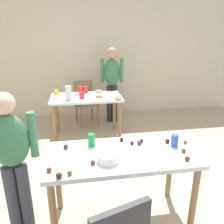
# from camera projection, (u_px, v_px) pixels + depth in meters

# --- Properties ---
(ground_plane) EXTENTS (6.40, 6.40, 0.00)m
(ground_plane) POSITION_uv_depth(u_px,v_px,m) (132.00, 211.00, 2.38)
(ground_plane) COLOR tan
(wall_back) EXTENTS (6.40, 0.10, 2.60)m
(wall_back) POSITION_uv_depth(u_px,v_px,m) (98.00, 56.00, 4.93)
(wall_back) COLOR beige
(wall_back) RESTS_ON ground_plane
(dining_table_near) EXTENTS (1.33, 0.65, 0.75)m
(dining_table_near) POSITION_uv_depth(u_px,v_px,m) (121.00, 163.00, 2.07)
(dining_table_near) COLOR silver
(dining_table_near) RESTS_ON ground_plane
(dining_table_far) EXTENTS (1.19, 0.67, 0.75)m
(dining_table_far) POSITION_uv_depth(u_px,v_px,m) (86.00, 103.00, 3.89)
(dining_table_far) COLOR silver
(dining_table_far) RESTS_ON ground_plane
(chair_far_table) EXTENTS (0.49, 0.49, 0.87)m
(chair_far_table) POSITION_uv_depth(u_px,v_px,m) (85.00, 100.00, 4.58)
(chair_far_table) COLOR olive
(chair_far_table) RESTS_ON ground_plane
(person_girl_near) EXTENTS (0.46, 0.24, 1.34)m
(person_girl_near) POSITION_uv_depth(u_px,v_px,m) (12.00, 155.00, 1.93)
(person_girl_near) COLOR #383D4C
(person_girl_near) RESTS_ON ground_plane
(person_adult_far) EXTENTS (0.46, 0.24, 1.51)m
(person_adult_far) POSITION_uv_depth(u_px,v_px,m) (112.00, 79.00, 4.52)
(person_adult_far) COLOR #28282D
(person_adult_far) RESTS_ON ground_plane
(mixing_bowl) EXTENTS (0.18, 0.18, 0.07)m
(mixing_bowl) POSITION_uv_depth(u_px,v_px,m) (108.00, 158.00, 1.88)
(mixing_bowl) COLOR white
(mixing_bowl) RESTS_ON dining_table_near
(soda_can) EXTENTS (0.07, 0.07, 0.12)m
(soda_can) POSITION_uv_depth(u_px,v_px,m) (91.00, 140.00, 2.14)
(soda_can) COLOR #198438
(soda_can) RESTS_ON dining_table_near
(fork_near) EXTENTS (0.17, 0.02, 0.01)m
(fork_near) POSITION_uv_depth(u_px,v_px,m) (125.00, 153.00, 2.02)
(fork_near) COLOR silver
(fork_near) RESTS_ON dining_table_near
(cup_near_0) EXTENTS (0.07, 0.07, 0.12)m
(cup_near_0) POSITION_uv_depth(u_px,v_px,m) (175.00, 140.00, 2.14)
(cup_near_0) COLOR #3351B2
(cup_near_0) RESTS_ON dining_table_near
(cake_ball_0) EXTENTS (0.04, 0.04, 0.04)m
(cake_ball_0) POSITION_uv_depth(u_px,v_px,m) (132.00, 143.00, 2.18)
(cake_ball_0) COLOR #3D2319
(cake_ball_0) RESTS_ON dining_table_near
(cake_ball_1) EXTENTS (0.04, 0.04, 0.04)m
(cake_ball_1) POSITION_uv_depth(u_px,v_px,m) (122.00, 139.00, 2.24)
(cake_ball_1) COLOR #3D2319
(cake_ball_1) RESTS_ON dining_table_near
(cake_ball_2) EXTENTS (0.04, 0.04, 0.04)m
(cake_ball_2) POSITION_uv_depth(u_px,v_px,m) (187.00, 158.00, 1.90)
(cake_ball_2) COLOR brown
(cake_ball_2) RESTS_ON dining_table_near
(cake_ball_3) EXTENTS (0.04, 0.04, 0.04)m
(cake_ball_3) POSITION_uv_depth(u_px,v_px,m) (49.00, 170.00, 1.74)
(cake_ball_3) COLOR brown
(cake_ball_3) RESTS_ON dining_table_near
(cake_ball_4) EXTENTS (0.05, 0.05, 0.05)m
(cake_ball_4) POSITION_uv_depth(u_px,v_px,m) (139.00, 142.00, 2.18)
(cake_ball_4) COLOR brown
(cake_ball_4) RESTS_ON dining_table_near
(cake_ball_5) EXTENTS (0.04, 0.04, 0.04)m
(cake_ball_5) POSITION_uv_depth(u_px,v_px,m) (184.00, 151.00, 2.03)
(cake_ball_5) COLOR brown
(cake_ball_5) RESTS_ON dining_table_near
(cake_ball_6) EXTENTS (0.04, 0.04, 0.04)m
(cake_ball_6) POSITION_uv_depth(u_px,v_px,m) (185.00, 142.00, 2.19)
(cake_ball_6) COLOR brown
(cake_ball_6) RESTS_ON dining_table_near
(cake_ball_7) EXTENTS (0.05, 0.05, 0.05)m
(cake_ball_7) POSITION_uv_depth(u_px,v_px,m) (59.00, 175.00, 1.67)
(cake_ball_7) COLOR #3D2319
(cake_ball_7) RESTS_ON dining_table_near
(cake_ball_8) EXTENTS (0.05, 0.05, 0.05)m
(cake_ball_8) POSITION_uv_depth(u_px,v_px,m) (167.00, 141.00, 2.21)
(cake_ball_8) COLOR #3D2319
(cake_ball_8) RESTS_ON dining_table_near
(cake_ball_9) EXTENTS (0.04, 0.04, 0.04)m
(cake_ball_9) POSITION_uv_depth(u_px,v_px,m) (141.00, 141.00, 2.22)
(cake_ball_9) COLOR #3D2319
(cake_ball_9) RESTS_ON dining_table_near
(cake_ball_10) EXTENTS (0.04, 0.04, 0.04)m
(cake_ball_10) POSITION_uv_depth(u_px,v_px,m) (70.00, 173.00, 1.71)
(cake_ball_10) COLOR brown
(cake_ball_10) RESTS_ON dining_table_near
(cake_ball_11) EXTENTS (0.04, 0.04, 0.04)m
(cake_ball_11) POSITION_uv_depth(u_px,v_px,m) (93.00, 162.00, 1.84)
(cake_ball_11) COLOR brown
(cake_ball_11) RESTS_ON dining_table_near
(cake_ball_12) EXTENTS (0.05, 0.05, 0.05)m
(cake_ball_12) POSITION_uv_depth(u_px,v_px,m) (66.00, 147.00, 2.10)
(cake_ball_12) COLOR #3D2319
(cake_ball_12) RESTS_ON dining_table_near
(pitcher_far) EXTENTS (0.10, 0.10, 0.22)m
(pitcher_far) POSITION_uv_depth(u_px,v_px,m) (68.00, 93.00, 3.64)
(pitcher_far) COLOR white
(pitcher_far) RESTS_ON dining_table_far
(cup_far_0) EXTENTS (0.08, 0.08, 0.10)m
(cup_far_0) POSITION_uv_depth(u_px,v_px,m) (56.00, 93.00, 3.89)
(cup_far_0) COLOR yellow
(cup_far_0) RESTS_ON dining_table_far
(cup_far_1) EXTENTS (0.09, 0.09, 0.11)m
(cup_far_1) POSITION_uv_depth(u_px,v_px,m) (86.00, 89.00, 4.09)
(cup_far_1) COLOR red
(cup_far_1) RESTS_ON dining_table_far
(cup_far_2) EXTENTS (0.08, 0.08, 0.12)m
(cup_far_2) POSITION_uv_depth(u_px,v_px,m) (81.00, 90.00, 4.05)
(cup_far_2) COLOR red
(cup_far_2) RESTS_ON dining_table_far
(cup_far_3) EXTENTS (0.09, 0.09, 0.11)m
(cup_far_3) POSITION_uv_depth(u_px,v_px,m) (82.00, 95.00, 3.73)
(cup_far_3) COLOR red
(cup_far_3) RESTS_ON dining_table_far
(donut_far_0) EXTENTS (0.12, 0.12, 0.04)m
(donut_far_0) POSITION_uv_depth(u_px,v_px,m) (56.00, 97.00, 3.73)
(donut_far_0) COLOR white
(donut_far_0) RESTS_ON dining_table_far
(donut_far_1) EXTENTS (0.11, 0.11, 0.03)m
(donut_far_1) POSITION_uv_depth(u_px,v_px,m) (78.00, 94.00, 3.94)
(donut_far_1) COLOR pink
(donut_far_1) RESTS_ON dining_table_far
(donut_far_2) EXTENTS (0.13, 0.13, 0.04)m
(donut_far_2) POSITION_uv_depth(u_px,v_px,m) (118.00, 98.00, 3.67)
(donut_far_2) COLOR gold
(donut_far_2) RESTS_ON dining_table_far
(donut_far_3) EXTENTS (0.13, 0.13, 0.04)m
(donut_far_3) POSITION_uv_depth(u_px,v_px,m) (99.00, 91.00, 4.13)
(donut_far_3) COLOR pink
(donut_far_3) RESTS_ON dining_table_far
(donut_far_4) EXTENTS (0.11, 0.11, 0.03)m
(donut_far_4) POSITION_uv_depth(u_px,v_px,m) (68.00, 92.00, 4.06)
(donut_far_4) COLOR pink
(donut_far_4) RESTS_ON dining_table_far
(donut_far_5) EXTENTS (0.14, 0.14, 0.04)m
(donut_far_5) POSITION_uv_depth(u_px,v_px,m) (99.00, 96.00, 3.81)
(donut_far_5) COLOR gold
(donut_far_5) RESTS_ON dining_table_far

